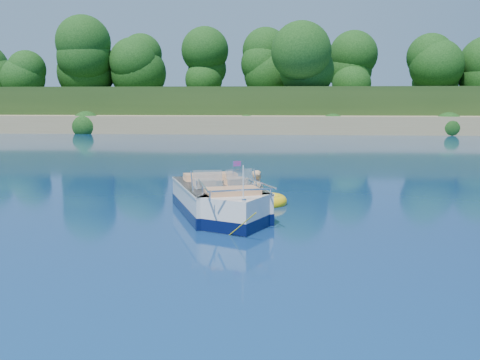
{
  "coord_description": "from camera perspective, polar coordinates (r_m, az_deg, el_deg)",
  "views": [
    {
      "loc": [
        2.54,
        -9.81,
        2.84
      ],
      "look_at": [
        1.59,
        3.37,
        0.85
      ],
      "focal_mm": 40.0,
      "sensor_mm": 36.0,
      "label": 1
    }
  ],
  "objects": [
    {
      "name": "ground",
      "position": [
        10.53,
        -10.09,
        -7.22
      ],
      "size": [
        160.0,
        160.0,
        0.0
      ],
      "primitive_type": "plane",
      "color": "#091845",
      "rests_on": "ground"
    },
    {
      "name": "shoreline",
      "position": [
        73.65,
        2.16,
        7.09
      ],
      "size": [
        170.0,
        59.0,
        6.0
      ],
      "color": "#948256",
      "rests_on": "ground"
    },
    {
      "name": "boy",
      "position": [
        14.68,
        2.0,
        -2.6
      ],
      "size": [
        0.48,
        0.8,
        1.47
      ],
      "primitive_type": "imported",
      "rotation": [
        0.0,
        -0.17,
        1.36
      ],
      "color": "tan",
      "rests_on": "ground"
    },
    {
      "name": "motorboat",
      "position": [
        13.14,
        -1.99,
        -2.47
      ],
      "size": [
        2.86,
        4.84,
        1.69
      ],
      "rotation": [
        0.0,
        0.0,
        0.35
      ],
      "color": "silver",
      "rests_on": "ground"
    },
    {
      "name": "tow_tube",
      "position": [
        14.71,
        2.57,
        -2.24
      ],
      "size": [
        1.31,
        1.31,
        0.34
      ],
      "rotation": [
        0.0,
        0.0,
        0.03
      ],
      "color": "yellow",
      "rests_on": "ground"
    },
    {
      "name": "treeline",
      "position": [
        50.96,
        1.33,
        11.59
      ],
      "size": [
        150.0,
        7.12,
        8.19
      ],
      "color": "black",
      "rests_on": "ground"
    }
  ]
}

